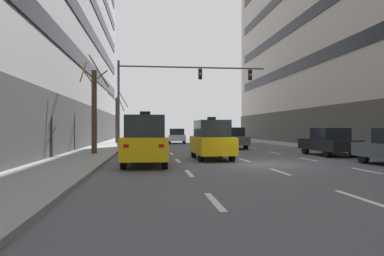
% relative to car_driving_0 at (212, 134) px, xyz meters
% --- Properties ---
extents(ground_plane, '(120.00, 120.00, 0.00)m').
position_rel_car_driving_0_xyz_m(ground_plane, '(-1.62, -20.73, -1.02)').
color(ground_plane, '#515156').
extents(sidewalk_left, '(3.06, 80.00, 0.14)m').
position_rel_car_driving_0_xyz_m(sidewalk_left, '(-9.86, -20.73, -0.95)').
color(sidewalk_left, gray).
rests_on(sidewalk_left, ground).
extents(lane_stripe_l1_s2, '(0.16, 2.00, 0.01)m').
position_rel_car_driving_0_xyz_m(lane_stripe_l1_s2, '(-4.98, -28.73, -1.02)').
color(lane_stripe_l1_s2, silver).
rests_on(lane_stripe_l1_s2, ground).
extents(lane_stripe_l1_s3, '(0.16, 2.00, 0.01)m').
position_rel_car_driving_0_xyz_m(lane_stripe_l1_s3, '(-4.98, -23.73, -1.02)').
color(lane_stripe_l1_s3, silver).
rests_on(lane_stripe_l1_s3, ground).
extents(lane_stripe_l1_s4, '(0.16, 2.00, 0.01)m').
position_rel_car_driving_0_xyz_m(lane_stripe_l1_s4, '(-4.98, -18.73, -1.02)').
color(lane_stripe_l1_s4, silver).
rests_on(lane_stripe_l1_s4, ground).
extents(lane_stripe_l1_s5, '(0.16, 2.00, 0.01)m').
position_rel_car_driving_0_xyz_m(lane_stripe_l1_s5, '(-4.98, -13.73, -1.02)').
color(lane_stripe_l1_s5, silver).
rests_on(lane_stripe_l1_s5, ground).
extents(lane_stripe_l1_s6, '(0.16, 2.00, 0.01)m').
position_rel_car_driving_0_xyz_m(lane_stripe_l1_s6, '(-4.98, -8.73, -1.02)').
color(lane_stripe_l1_s6, silver).
rests_on(lane_stripe_l1_s6, ground).
extents(lane_stripe_l1_s7, '(0.16, 2.00, 0.01)m').
position_rel_car_driving_0_xyz_m(lane_stripe_l1_s7, '(-4.98, -3.73, -1.02)').
color(lane_stripe_l1_s7, silver).
rests_on(lane_stripe_l1_s7, ground).
extents(lane_stripe_l1_s8, '(0.16, 2.00, 0.01)m').
position_rel_car_driving_0_xyz_m(lane_stripe_l1_s8, '(-4.98, 1.27, -1.02)').
color(lane_stripe_l1_s8, silver).
rests_on(lane_stripe_l1_s8, ground).
extents(lane_stripe_l1_s9, '(0.16, 2.00, 0.01)m').
position_rel_car_driving_0_xyz_m(lane_stripe_l1_s9, '(-4.98, 6.27, -1.02)').
color(lane_stripe_l1_s9, silver).
rests_on(lane_stripe_l1_s9, ground).
extents(lane_stripe_l1_s10, '(0.16, 2.00, 0.01)m').
position_rel_car_driving_0_xyz_m(lane_stripe_l1_s10, '(-4.98, 11.27, -1.02)').
color(lane_stripe_l1_s10, silver).
rests_on(lane_stripe_l1_s10, ground).
extents(lane_stripe_l2_s2, '(0.16, 2.00, 0.01)m').
position_rel_car_driving_0_xyz_m(lane_stripe_l2_s2, '(-1.62, -28.73, -1.02)').
color(lane_stripe_l2_s2, silver).
rests_on(lane_stripe_l2_s2, ground).
extents(lane_stripe_l2_s3, '(0.16, 2.00, 0.01)m').
position_rel_car_driving_0_xyz_m(lane_stripe_l2_s3, '(-1.62, -23.73, -1.02)').
color(lane_stripe_l2_s3, silver).
rests_on(lane_stripe_l2_s3, ground).
extents(lane_stripe_l2_s4, '(0.16, 2.00, 0.01)m').
position_rel_car_driving_0_xyz_m(lane_stripe_l2_s4, '(-1.62, -18.73, -1.02)').
color(lane_stripe_l2_s4, silver).
rests_on(lane_stripe_l2_s4, ground).
extents(lane_stripe_l2_s5, '(0.16, 2.00, 0.01)m').
position_rel_car_driving_0_xyz_m(lane_stripe_l2_s5, '(-1.62, -13.73, -1.02)').
color(lane_stripe_l2_s5, silver).
rests_on(lane_stripe_l2_s5, ground).
extents(lane_stripe_l2_s6, '(0.16, 2.00, 0.01)m').
position_rel_car_driving_0_xyz_m(lane_stripe_l2_s6, '(-1.62, -8.73, -1.02)').
color(lane_stripe_l2_s6, silver).
rests_on(lane_stripe_l2_s6, ground).
extents(lane_stripe_l2_s7, '(0.16, 2.00, 0.01)m').
position_rel_car_driving_0_xyz_m(lane_stripe_l2_s7, '(-1.62, -3.73, -1.02)').
color(lane_stripe_l2_s7, silver).
rests_on(lane_stripe_l2_s7, ground).
extents(lane_stripe_l2_s8, '(0.16, 2.00, 0.01)m').
position_rel_car_driving_0_xyz_m(lane_stripe_l2_s8, '(-1.62, 1.27, -1.02)').
color(lane_stripe_l2_s8, silver).
rests_on(lane_stripe_l2_s8, ground).
extents(lane_stripe_l2_s9, '(0.16, 2.00, 0.01)m').
position_rel_car_driving_0_xyz_m(lane_stripe_l2_s9, '(-1.62, 6.27, -1.02)').
color(lane_stripe_l2_s9, silver).
rests_on(lane_stripe_l2_s9, ground).
extents(lane_stripe_l2_s10, '(0.16, 2.00, 0.01)m').
position_rel_car_driving_0_xyz_m(lane_stripe_l2_s10, '(-1.62, 11.27, -1.02)').
color(lane_stripe_l2_s10, silver).
rests_on(lane_stripe_l2_s10, ground).
extents(lane_stripe_l3_s3, '(0.16, 2.00, 0.01)m').
position_rel_car_driving_0_xyz_m(lane_stripe_l3_s3, '(1.73, -23.73, -1.02)').
color(lane_stripe_l3_s3, silver).
rests_on(lane_stripe_l3_s3, ground).
extents(lane_stripe_l3_s4, '(0.16, 2.00, 0.01)m').
position_rel_car_driving_0_xyz_m(lane_stripe_l3_s4, '(1.73, -18.73, -1.02)').
color(lane_stripe_l3_s4, silver).
rests_on(lane_stripe_l3_s4, ground).
extents(lane_stripe_l3_s5, '(0.16, 2.00, 0.01)m').
position_rel_car_driving_0_xyz_m(lane_stripe_l3_s5, '(1.73, -13.73, -1.02)').
color(lane_stripe_l3_s5, silver).
rests_on(lane_stripe_l3_s5, ground).
extents(lane_stripe_l3_s6, '(0.16, 2.00, 0.01)m').
position_rel_car_driving_0_xyz_m(lane_stripe_l3_s6, '(1.73, -8.73, -1.02)').
color(lane_stripe_l3_s6, silver).
rests_on(lane_stripe_l3_s6, ground).
extents(lane_stripe_l3_s7, '(0.16, 2.00, 0.01)m').
position_rel_car_driving_0_xyz_m(lane_stripe_l3_s7, '(1.73, -3.73, -1.02)').
color(lane_stripe_l3_s7, silver).
rests_on(lane_stripe_l3_s7, ground).
extents(lane_stripe_l3_s8, '(0.16, 2.00, 0.01)m').
position_rel_car_driving_0_xyz_m(lane_stripe_l3_s8, '(1.73, 1.27, -1.02)').
color(lane_stripe_l3_s8, silver).
rests_on(lane_stripe_l3_s8, ground).
extents(lane_stripe_l3_s9, '(0.16, 2.00, 0.01)m').
position_rel_car_driving_0_xyz_m(lane_stripe_l3_s9, '(1.73, 6.27, -1.02)').
color(lane_stripe_l3_s9, silver).
rests_on(lane_stripe_l3_s9, ground).
extents(lane_stripe_l3_s10, '(0.16, 2.00, 0.01)m').
position_rel_car_driving_0_xyz_m(lane_stripe_l3_s10, '(1.73, 11.27, -1.02)').
color(lane_stripe_l3_s10, silver).
rests_on(lane_stripe_l3_s10, ground).
extents(car_driving_0, '(1.92, 4.31, 2.06)m').
position_rel_car_driving_0_xyz_m(car_driving_0, '(0.00, 0.00, 0.00)').
color(car_driving_0, black).
rests_on(car_driving_0, ground).
extents(car_driving_1, '(1.96, 4.48, 1.66)m').
position_rel_car_driving_0_xyz_m(car_driving_1, '(0.10, -8.35, -0.20)').
color(car_driving_1, black).
rests_on(car_driving_1, ground).
extents(taxi_driving_2, '(1.81, 4.18, 2.18)m').
position_rel_car_driving_0_xyz_m(taxi_driving_2, '(-3.19, -18.11, -0.02)').
color(taxi_driving_2, black).
rests_on(taxi_driving_2, ground).
extents(taxi_driving_3, '(1.91, 4.45, 2.32)m').
position_rel_car_driving_0_xyz_m(taxi_driving_3, '(-6.55, -20.79, 0.04)').
color(taxi_driving_3, black).
rests_on(taxi_driving_3, ground).
extents(car_driving_4, '(1.89, 4.23, 1.56)m').
position_rel_car_driving_0_xyz_m(car_driving_4, '(-6.63, -4.87, -0.25)').
color(car_driving_4, black).
rests_on(car_driving_4, ground).
extents(taxi_driving_5, '(1.88, 4.41, 2.31)m').
position_rel_car_driving_0_xyz_m(taxi_driving_5, '(-6.61, -12.67, 0.04)').
color(taxi_driving_5, black).
rests_on(taxi_driving_5, ground).
extents(car_driving_6, '(1.94, 4.24, 1.56)m').
position_rel_car_driving_0_xyz_m(car_driving_6, '(-3.42, 1.99, -0.26)').
color(car_driving_6, black).
rests_on(car_driving_6, ground).
extents(car_parked_2, '(1.88, 4.35, 1.62)m').
position_rel_car_driving_0_xyz_m(car_parked_2, '(4.04, -16.44, -0.23)').
color(car_parked_2, black).
rests_on(car_parked_2, ground).
extents(traffic_signal_0, '(11.80, 0.35, 6.76)m').
position_rel_car_driving_0_xyz_m(traffic_signal_0, '(-4.59, -7.70, 4.09)').
color(traffic_signal_0, '#4C4C51').
rests_on(traffic_signal_0, sidewalk_left).
extents(street_tree_0, '(1.72, 1.65, 5.58)m').
position_rel_car_driving_0_xyz_m(street_tree_0, '(-9.56, -14.82, 1.68)').
color(street_tree_0, '#4C3823').
rests_on(street_tree_0, sidewalk_left).
extents(street_tree_1, '(2.00, 1.47, 5.02)m').
position_rel_car_driving_0_xyz_m(street_tree_1, '(-9.53, 0.28, 1.54)').
color(street_tree_1, '#4C3823').
rests_on(street_tree_1, sidewalk_left).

